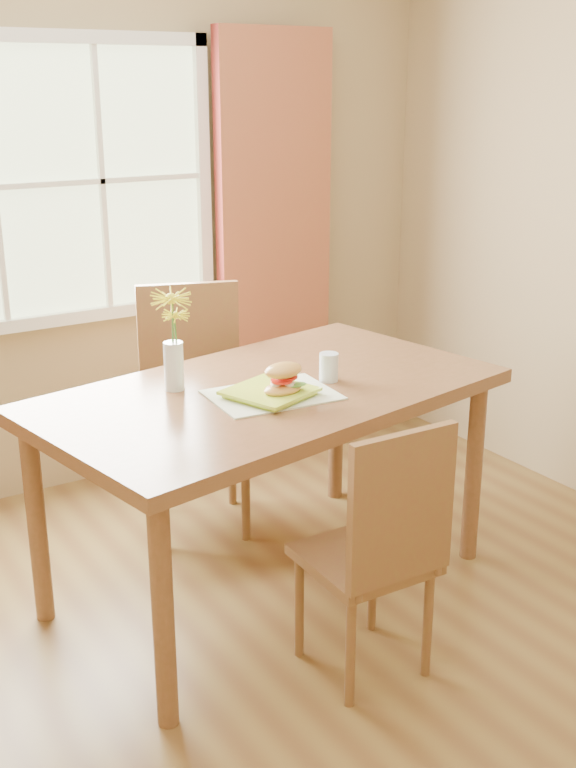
{
  "coord_description": "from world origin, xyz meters",
  "views": [
    {
      "loc": [
        -1.3,
        -2.23,
        1.95
      ],
      "look_at": [
        0.4,
        0.47,
        0.87
      ],
      "focal_mm": 42.0,
      "sensor_mm": 36.0,
      "label": 1
    }
  ],
  "objects_px": {
    "dining_table": "(268,409)",
    "chair_far": "(193,395)",
    "chair_near": "(379,543)",
    "water_glass": "(329,368)",
    "flower_vase": "(173,331)",
    "croissant_sandwich": "(283,379)"
  },
  "relations": [
    {
      "from": "water_glass",
      "to": "flower_vase",
      "type": "relative_size",
      "value": 0.29
    },
    {
      "from": "croissant_sandwich",
      "to": "water_glass",
      "type": "relative_size",
      "value": 1.53
    },
    {
      "from": "chair_far",
      "to": "flower_vase",
      "type": "bearing_deg",
      "value": -102.25
    },
    {
      "from": "dining_table",
      "to": "chair_near",
      "type": "height_order",
      "value": "chair_near"
    },
    {
      "from": "chair_near",
      "to": "flower_vase",
      "type": "relative_size",
      "value": 2.49
    },
    {
      "from": "flower_vase",
      "to": "chair_near",
      "type": "bearing_deg",
      "value": -70.68
    },
    {
      "from": "chair_far",
      "to": "chair_near",
      "type": "bearing_deg",
      "value": -71.86
    },
    {
      "from": "dining_table",
      "to": "chair_far",
      "type": "bearing_deg",
      "value": 77.35
    },
    {
      "from": "croissant_sandwich",
      "to": "water_glass",
      "type": "distance_m",
      "value": 0.27
    },
    {
      "from": "chair_near",
      "to": "croissant_sandwich",
      "type": "distance_m",
      "value": 0.69
    },
    {
      "from": "dining_table",
      "to": "flower_vase",
      "type": "distance_m",
      "value": 0.47
    },
    {
      "from": "chair_near",
      "to": "croissant_sandwich",
      "type": "relative_size",
      "value": 5.58
    },
    {
      "from": "chair_far",
      "to": "croissant_sandwich",
      "type": "relative_size",
      "value": 6.49
    },
    {
      "from": "dining_table",
      "to": "chair_near",
      "type": "distance_m",
      "value": 0.74
    },
    {
      "from": "flower_vase",
      "to": "water_glass",
      "type": "bearing_deg",
      "value": -22.29
    },
    {
      "from": "chair_far",
      "to": "croissant_sandwich",
      "type": "height_order",
      "value": "chair_far"
    },
    {
      "from": "flower_vase",
      "to": "croissant_sandwich",
      "type": "bearing_deg",
      "value": -47.27
    },
    {
      "from": "dining_table",
      "to": "chair_far",
      "type": "relative_size",
      "value": 1.72
    },
    {
      "from": "dining_table",
      "to": "water_glass",
      "type": "xyz_separation_m",
      "value": [
        0.24,
        -0.06,
        0.14
      ]
    },
    {
      "from": "chair_far",
      "to": "flower_vase",
      "type": "height_order",
      "value": "flower_vase"
    },
    {
      "from": "chair_near",
      "to": "water_glass",
      "type": "xyz_separation_m",
      "value": [
        0.24,
        0.64,
        0.39
      ]
    },
    {
      "from": "croissant_sandwich",
      "to": "flower_vase",
      "type": "height_order",
      "value": "flower_vase"
    }
  ]
}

